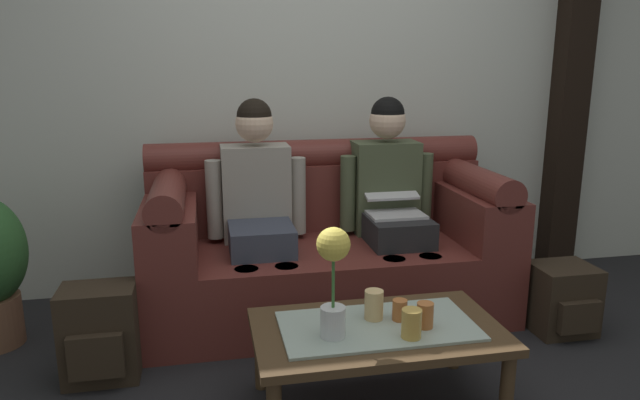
{
  "coord_description": "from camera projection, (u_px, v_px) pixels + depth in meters",
  "views": [
    {
      "loc": [
        -0.66,
        -1.93,
        1.42
      ],
      "look_at": [
        -0.09,
        0.91,
        0.72
      ],
      "focal_mm": 32.45,
      "sensor_mm": 36.0,
      "label": 1
    }
  ],
  "objects": [
    {
      "name": "backpack_right",
      "position": [
        562.0,
        299.0,
        3.08
      ],
      "size": [
        0.32,
        0.32,
        0.37
      ],
      "color": "#2D2319",
      "rests_on": "ground_plane"
    },
    {
      "name": "flower_vase",
      "position": [
        333.0,
        272.0,
        2.19
      ],
      "size": [
        0.13,
        0.13,
        0.44
      ],
      "color": "silver",
      "rests_on": "coffee_table"
    },
    {
      "name": "back_wall_patterned",
      "position": [
        308.0,
        56.0,
        3.58
      ],
      "size": [
        6.0,
        0.12,
        2.9
      ],
      "primitive_type": "cube",
      "color": "silver",
      "rests_on": "ground_plane"
    },
    {
      "name": "backpack_left",
      "position": [
        100.0,
        334.0,
        2.61
      ],
      "size": [
        0.33,
        0.28,
        0.44
      ],
      "color": "#2D2319",
      "rests_on": "ground_plane"
    },
    {
      "name": "person_left",
      "position": [
        258.0,
        203.0,
        3.18
      ],
      "size": [
        0.56,
        0.67,
        1.22
      ],
      "color": "#383D4C",
      "rests_on": "ground_plane"
    },
    {
      "name": "person_right",
      "position": [
        391.0,
        196.0,
        3.33
      ],
      "size": [
        0.56,
        0.67,
        1.22
      ],
      "color": "#232326",
      "rests_on": "ground_plane"
    },
    {
      "name": "coffee_table",
      "position": [
        377.0,
        336.0,
        2.36
      ],
      "size": [
        1.01,
        0.59,
        0.37
      ],
      "color": "#47331E",
      "rests_on": "ground_plane"
    },
    {
      "name": "cup_near_right",
      "position": [
        374.0,
        305.0,
        2.39
      ],
      "size": [
        0.08,
        0.08,
        0.12
      ],
      "primitive_type": "cylinder",
      "color": "#DBB77A",
      "rests_on": "coffee_table"
    },
    {
      "name": "cup_far_center",
      "position": [
        400.0,
        310.0,
        2.38
      ],
      "size": [
        0.06,
        0.06,
        0.09
      ],
      "primitive_type": "cylinder",
      "color": "#B26633",
      "rests_on": "coffee_table"
    },
    {
      "name": "couch",
      "position": [
        326.0,
        247.0,
        3.32
      ],
      "size": [
        1.99,
        0.88,
        0.96
      ],
      "color": "maroon",
      "rests_on": "ground_plane"
    },
    {
      "name": "cup_near_left",
      "position": [
        425.0,
        315.0,
        2.31
      ],
      "size": [
        0.07,
        0.07,
        0.1
      ],
      "primitive_type": "cylinder",
      "color": "#B26633",
      "rests_on": "coffee_table"
    },
    {
      "name": "cup_far_left",
      "position": [
        411.0,
        324.0,
        2.23
      ],
      "size": [
        0.08,
        0.08,
        0.11
      ],
      "primitive_type": "cylinder",
      "color": "gold",
      "rests_on": "coffee_table"
    },
    {
      "name": "timber_pillar",
      "position": [
        572.0,
        56.0,
        3.8
      ],
      "size": [
        0.2,
        0.2,
        2.9
      ],
      "primitive_type": "cube",
      "color": "black",
      "rests_on": "ground_plane"
    }
  ]
}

